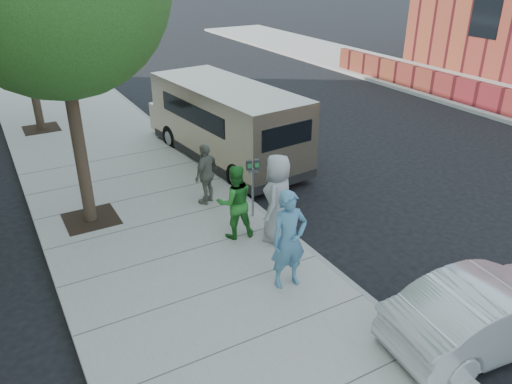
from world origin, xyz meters
TOP-DOWN VIEW (x-y plane):
  - ground at (0.00, 0.00)m, footprint 120.00×120.00m
  - sidewalk at (-1.00, 0.00)m, footprint 5.00×60.00m
  - curb_face at (1.44, 0.00)m, footprint 0.12×60.00m
  - parking_meter at (1.10, 0.65)m, footprint 0.31×0.17m
  - van at (2.29, 4.50)m, footprint 2.70×6.46m
  - sedan at (2.51, -4.81)m, footprint 3.88×1.70m
  - person_officer at (0.37, -2.00)m, footprint 0.75×0.53m
  - person_green_shirt at (0.33, 0.05)m, footprint 0.92×0.78m
  - person_gray_shirt at (1.06, -0.50)m, footprint 1.12×1.11m
  - person_striped_polo at (0.47, 1.86)m, footprint 0.97×0.83m

SIDE VIEW (x-z plane):
  - ground at x=0.00m, z-range 0.00..0.00m
  - sidewalk at x=-1.00m, z-range 0.00..0.15m
  - curb_face at x=1.44m, z-range -0.01..0.15m
  - sedan at x=2.51m, z-range 0.00..1.24m
  - person_striped_polo at x=0.47m, z-range 0.15..1.71m
  - person_green_shirt at x=0.33m, z-range 0.15..1.82m
  - person_officer at x=0.37m, z-range 0.15..2.08m
  - person_gray_shirt at x=1.06m, z-range 0.15..2.11m
  - parking_meter at x=1.10m, z-range 0.47..1.91m
  - van at x=2.29m, z-range 0.07..2.40m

